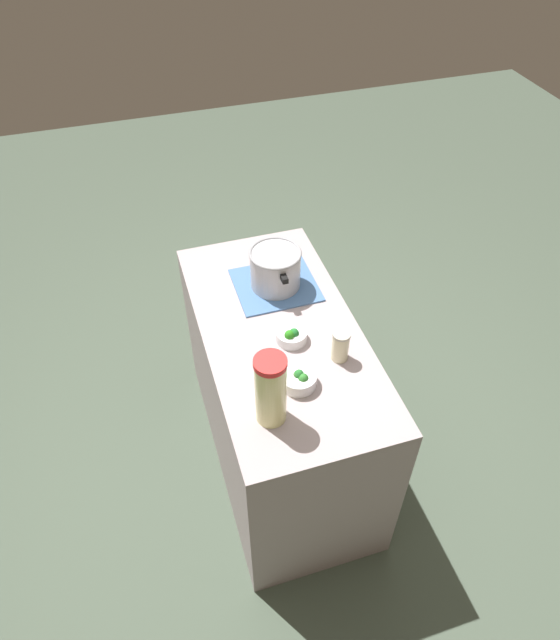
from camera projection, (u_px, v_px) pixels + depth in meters
name	position (u px, v px, depth m)	size (l,w,h in m)	color
ground_plane	(280.00, 450.00, 2.86)	(8.00, 8.00, 0.00)	#475546
counter_slab	(280.00, 397.00, 2.56)	(1.25, 0.61, 0.87)	#A29396
dish_cloth	(275.00, 285.00, 2.44)	(0.31, 0.34, 0.01)	#4970A5
cooking_pot	(275.00, 268.00, 2.37)	(0.29, 0.22, 0.17)	#B7B7BC
lemonade_pitcher	(271.00, 390.00, 1.85)	(0.11, 0.11, 0.29)	#F4F29E
mason_jar	(340.00, 346.00, 2.10)	(0.07, 0.07, 0.13)	beige
broccoli_bowl_front	(291.00, 335.00, 2.19)	(0.12, 0.12, 0.07)	silver
broccoli_bowl_center	(299.00, 379.00, 2.03)	(0.13, 0.13, 0.07)	silver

